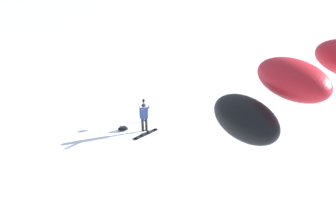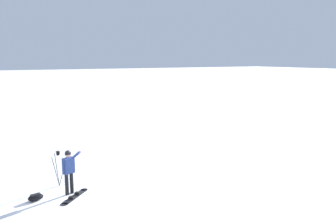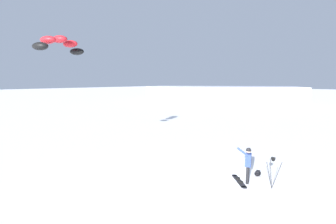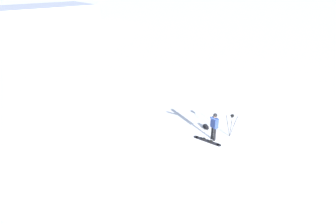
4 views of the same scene
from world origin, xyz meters
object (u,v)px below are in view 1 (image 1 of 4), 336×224
at_px(snowboarder, 144,114).
at_px(gear_bag_large, 123,129).
at_px(camera_tripod, 144,106).
at_px(snowboard, 146,134).

relative_size(snowboarder, gear_bag_large, 2.85).
height_order(gear_bag_large, camera_tripod, camera_tripod).
height_order(snowboard, camera_tripod, camera_tripod).
height_order(snowboard, gear_bag_large, gear_bag_large).
relative_size(snowboarder, camera_tripod, 1.20).
xyz_separation_m(snowboard, camera_tripod, (-0.24, 1.48, 1.01)).
bearing_deg(gear_bag_large, snowboard, -14.95).
height_order(snowboarder, camera_tripod, snowboarder).
relative_size(snowboard, camera_tripod, 0.90).
height_order(snowboarder, snowboard, snowboarder).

